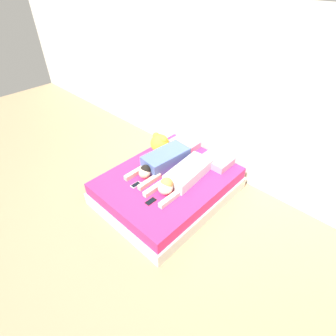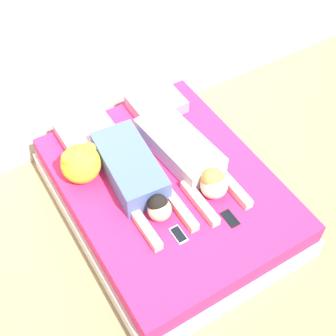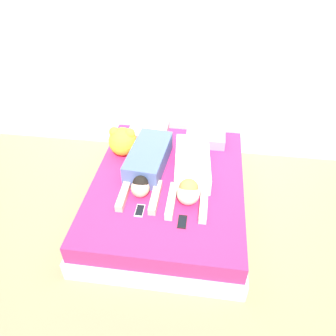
{
  "view_description": "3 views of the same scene",
  "coord_description": "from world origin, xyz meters",
  "px_view_note": "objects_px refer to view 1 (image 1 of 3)",
  "views": [
    {
      "loc": [
        2.07,
        -2.18,
        2.9
      ],
      "look_at": [
        0.0,
        0.0,
        0.55
      ],
      "focal_mm": 28.0,
      "sensor_mm": 36.0,
      "label": 1
    },
    {
      "loc": [
        -1.18,
        -1.94,
        3.26
      ],
      "look_at": [
        0.0,
        0.0,
        0.55
      ],
      "focal_mm": 50.0,
      "sensor_mm": 36.0,
      "label": 2
    },
    {
      "loc": [
        0.34,
        -2.47,
        2.57
      ],
      "look_at": [
        0.0,
        0.0,
        0.55
      ],
      "focal_mm": 35.0,
      "sensor_mm": 36.0,
      "label": 3
    }
  ],
  "objects_px": {
    "pillow_head_right": "(216,160)",
    "cell_phone_right": "(151,201)",
    "plush_toy": "(160,143)",
    "person_left": "(162,161)",
    "pillow_head_left": "(184,144)",
    "person_right": "(182,176)",
    "bed": "(168,186)",
    "cell_phone_left": "(136,185)"
  },
  "relations": [
    {
      "from": "pillow_head_right",
      "to": "person_left",
      "type": "distance_m",
      "value": 0.86
    },
    {
      "from": "person_right",
      "to": "cell_phone_left",
      "type": "relative_size",
      "value": 7.63
    },
    {
      "from": "pillow_head_left",
      "to": "plush_toy",
      "type": "relative_size",
      "value": 1.38
    },
    {
      "from": "pillow_head_right",
      "to": "person_right",
      "type": "height_order",
      "value": "person_right"
    },
    {
      "from": "pillow_head_left",
      "to": "pillow_head_right",
      "type": "height_order",
      "value": "same"
    },
    {
      "from": "pillow_head_left",
      "to": "plush_toy",
      "type": "bearing_deg",
      "value": -119.4
    },
    {
      "from": "cell_phone_right",
      "to": "plush_toy",
      "type": "height_order",
      "value": "plush_toy"
    },
    {
      "from": "person_left",
      "to": "person_right",
      "type": "relative_size",
      "value": 0.94
    },
    {
      "from": "plush_toy",
      "to": "person_left",
      "type": "bearing_deg",
      "value": -40.17
    },
    {
      "from": "person_left",
      "to": "person_right",
      "type": "bearing_deg",
      "value": -6.38
    },
    {
      "from": "pillow_head_right",
      "to": "plush_toy",
      "type": "distance_m",
      "value": 0.97
    },
    {
      "from": "cell_phone_left",
      "to": "plush_toy",
      "type": "relative_size",
      "value": 0.47
    },
    {
      "from": "pillow_head_left",
      "to": "cell_phone_right",
      "type": "bearing_deg",
      "value": -67.39
    },
    {
      "from": "pillow_head_left",
      "to": "cell_phone_left",
      "type": "bearing_deg",
      "value": -83.25
    },
    {
      "from": "pillow_head_left",
      "to": "pillow_head_right",
      "type": "distance_m",
      "value": 0.68
    },
    {
      "from": "pillow_head_right",
      "to": "cell_phone_right",
      "type": "height_order",
      "value": "pillow_head_right"
    },
    {
      "from": "person_right",
      "to": "pillow_head_left",
      "type": "bearing_deg",
      "value": 129.21
    },
    {
      "from": "pillow_head_left",
      "to": "person_right",
      "type": "height_order",
      "value": "person_right"
    },
    {
      "from": "cell_phone_left",
      "to": "cell_phone_right",
      "type": "xyz_separation_m",
      "value": [
        0.4,
        -0.08,
        0.0
      ]
    },
    {
      "from": "pillow_head_left",
      "to": "cell_phone_right",
      "type": "xyz_separation_m",
      "value": [
        0.54,
        -1.3,
        -0.05
      ]
    },
    {
      "from": "pillow_head_right",
      "to": "plush_toy",
      "type": "height_order",
      "value": "plush_toy"
    },
    {
      "from": "pillow_head_left",
      "to": "cell_phone_right",
      "type": "relative_size",
      "value": 2.95
    },
    {
      "from": "bed",
      "to": "plush_toy",
      "type": "bearing_deg",
      "value": 145.31
    },
    {
      "from": "cell_phone_left",
      "to": "plush_toy",
      "type": "height_order",
      "value": "plush_toy"
    },
    {
      "from": "pillow_head_right",
      "to": "bed",
      "type": "bearing_deg",
      "value": -114.27
    },
    {
      "from": "bed",
      "to": "cell_phone_right",
      "type": "distance_m",
      "value": 0.62
    },
    {
      "from": "person_right",
      "to": "plush_toy",
      "type": "relative_size",
      "value": 3.57
    },
    {
      "from": "pillow_head_left",
      "to": "bed",
      "type": "bearing_deg",
      "value": -65.73
    },
    {
      "from": "bed",
      "to": "person_left",
      "type": "xyz_separation_m",
      "value": [
        -0.23,
        0.11,
        0.31
      ]
    },
    {
      "from": "pillow_head_left",
      "to": "person_left",
      "type": "bearing_deg",
      "value": -80.25
    },
    {
      "from": "bed",
      "to": "pillow_head_right",
      "type": "xyz_separation_m",
      "value": [
        0.34,
        0.75,
        0.26
      ]
    },
    {
      "from": "bed",
      "to": "cell_phone_left",
      "type": "relative_size",
      "value": 13.12
    },
    {
      "from": "bed",
      "to": "person_right",
      "type": "bearing_deg",
      "value": 14.53
    },
    {
      "from": "pillow_head_left",
      "to": "person_right",
      "type": "bearing_deg",
      "value": -50.79
    },
    {
      "from": "cell_phone_right",
      "to": "pillow_head_left",
      "type": "bearing_deg",
      "value": 112.61
    },
    {
      "from": "pillow_head_right",
      "to": "plush_toy",
      "type": "relative_size",
      "value": 1.38
    },
    {
      "from": "pillow_head_right",
      "to": "cell_phone_right",
      "type": "relative_size",
      "value": 2.95
    },
    {
      "from": "bed",
      "to": "plush_toy",
      "type": "xyz_separation_m",
      "value": [
        -0.55,
        0.38,
        0.37
      ]
    },
    {
      "from": "person_left",
      "to": "person_right",
      "type": "xyz_separation_m",
      "value": [
        0.45,
        -0.05,
        -0.01
      ]
    },
    {
      "from": "pillow_head_right",
      "to": "pillow_head_left",
      "type": "bearing_deg",
      "value": 180.0
    },
    {
      "from": "cell_phone_left",
      "to": "cell_phone_right",
      "type": "distance_m",
      "value": 0.4
    },
    {
      "from": "pillow_head_right",
      "to": "cell_phone_left",
      "type": "xyz_separation_m",
      "value": [
        -0.53,
        -1.22,
        -0.05
      ]
    }
  ]
}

